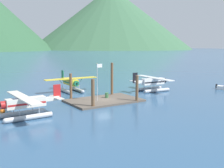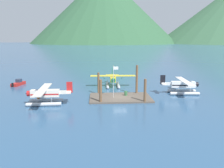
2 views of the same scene
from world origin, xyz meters
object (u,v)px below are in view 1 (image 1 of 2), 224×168
object	(u,v)px
mooring_buoy	(3,111)
seaplane_white_stbd_fwd	(153,83)
flagpole	(98,77)
fuel_drum	(107,95)
seaplane_yellow_bow_centre	(71,84)
seaplane_cream_port_aft	(26,105)

from	to	relation	value
mooring_buoy	seaplane_white_stbd_fwd	xyz separation A→B (m)	(28.47, 2.55, 1.23)
flagpole	seaplane_white_stbd_fwd	distance (m)	14.93
fuel_drum	seaplane_yellow_bow_centre	distance (m)	10.43
seaplane_yellow_bow_centre	seaplane_cream_port_aft	world-z (taller)	same
fuel_drum	flagpole	bearing A→B (deg)	-152.75
seaplane_yellow_bow_centre	seaplane_white_stbd_fwd	distance (m)	16.05
fuel_drum	mooring_buoy	distance (m)	16.49
fuel_drum	mooring_buoy	size ratio (longest dim) A/B	1.26
seaplane_white_stbd_fwd	seaplane_cream_port_aft	bearing A→B (deg)	-166.73
seaplane_yellow_bow_centre	seaplane_white_stbd_fwd	bearing A→B (deg)	-30.52
fuel_drum	seaplane_white_stbd_fwd	xyz separation A→B (m)	(11.99, 2.08, 0.84)
flagpole	fuel_drum	bearing A→B (deg)	27.25
flagpole	fuel_drum	size ratio (longest dim) A/B	6.75
flagpole	seaplane_cream_port_aft	size ratio (longest dim) A/B	0.57
mooring_buoy	seaplane_cream_port_aft	world-z (taller)	seaplane_cream_port_aft
fuel_drum	seaplane_yellow_bow_centre	xyz separation A→B (m)	(-1.84, 10.24, 0.84)
flagpole	seaplane_yellow_bow_centre	distance (m)	11.72
mooring_buoy	seaplane_cream_port_aft	size ratio (longest dim) A/B	0.07
fuel_drum	seaplane_white_stbd_fwd	world-z (taller)	seaplane_white_stbd_fwd
fuel_drum	seaplane_yellow_bow_centre	bearing A→B (deg)	100.18
fuel_drum	seaplane_cream_port_aft	xyz separation A→B (m)	(-14.42, -4.14, 0.84)
flagpole	mooring_buoy	bearing A→B (deg)	176.96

